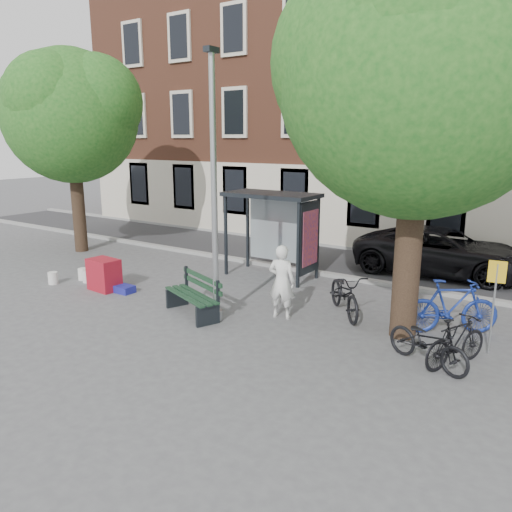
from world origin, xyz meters
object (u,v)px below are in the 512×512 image
at_px(bike_c, 345,293).
at_px(notice_sign, 495,287).
at_px(bike_a, 428,342).
at_px(red_stand, 104,274).
at_px(lamppost, 214,204).
at_px(bike_d, 456,342).
at_px(bus_shelter, 284,216).
at_px(bike_b, 451,307).
at_px(painter, 282,282).
at_px(bench, 194,297).
at_px(car_dark, 441,251).

relative_size(bike_c, notice_sign, 1.08).
relative_size(bike_a, red_stand, 1.99).
xyz_separation_m(lamppost, notice_sign, (5.74, 1.53, -1.39)).
distance_m(bike_a, bike_c, 3.04).
distance_m(lamppost, red_stand, 4.78).
bearing_deg(bike_d, bike_a, 58.01).
bearing_deg(bike_d, red_stand, 28.38).
relative_size(lamppost, bus_shelter, 2.14).
distance_m(bike_d, notice_sign, 1.39).
bearing_deg(bus_shelter, bike_b, -19.00).
height_order(painter, bench, painter).
distance_m(bike_a, car_dark, 7.11).
distance_m(lamppost, notice_sign, 6.10).
bearing_deg(painter, bike_d, 163.00).
height_order(bench, red_stand, bench).
bearing_deg(bike_a, red_stand, 113.31).
bearing_deg(notice_sign, painter, 179.64).
relative_size(bike_b, car_dark, 0.39).
distance_m(bus_shelter, painter, 3.74).
xyz_separation_m(bus_shelter, bike_b, (5.43, -1.87, -1.30)).
xyz_separation_m(car_dark, notice_sign, (2.40, -5.71, 0.66)).
distance_m(car_dark, red_stand, 10.35).
relative_size(bench, bike_c, 0.95).
distance_m(bus_shelter, bike_a, 6.82).
bearing_deg(lamppost, bus_shelter, 98.43).
distance_m(lamppost, bus_shelter, 4.24).
height_order(bike_b, bike_c, bike_b).
bearing_deg(bike_c, notice_sign, -50.03).
bearing_deg(car_dark, lamppost, 151.58).
xyz_separation_m(painter, bike_d, (4.10, -0.42, -0.40)).
xyz_separation_m(bike_c, notice_sign, (3.36, -0.51, 0.85)).
distance_m(bike_a, red_stand, 9.03).
distance_m(bike_d, car_dark, 6.95).
height_order(lamppost, bike_b, lamppost).
relative_size(bike_b, bike_d, 1.25).
bearing_deg(painter, car_dark, -120.01).
relative_size(bike_a, notice_sign, 0.93).
bearing_deg(bench, bus_shelter, 110.70).
height_order(bike_a, car_dark, car_dark).
relative_size(lamppost, bench, 3.09).
xyz_separation_m(bus_shelter, car_dark, (3.95, 3.14, -1.18)).
bearing_deg(red_stand, bench, -2.50).
bearing_deg(bench, bike_d, 27.42).
relative_size(car_dark, red_stand, 5.92).
bearing_deg(lamppost, bike_b, 24.91).
bearing_deg(bus_shelter, bike_d, -30.85).
xyz_separation_m(bike_b, red_stand, (-8.98, -2.11, -0.17)).
xyz_separation_m(bike_b, bike_c, (-2.44, -0.20, -0.08)).
height_order(lamppost, bus_shelter, lamppost).
height_order(car_dark, notice_sign, notice_sign).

